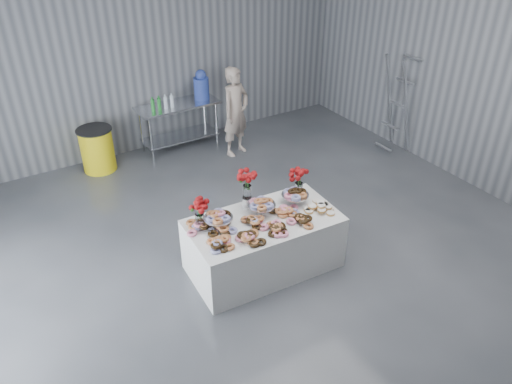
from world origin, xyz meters
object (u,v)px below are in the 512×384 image
prep_table (179,118)px  trash_barrel (97,149)px  display_table (264,244)px  person (236,112)px  water_jug (201,86)px  stepladder (397,104)px

prep_table → trash_barrel: size_ratio=1.94×
display_table → prep_table: size_ratio=1.27×
prep_table → person: (0.82, -0.70, 0.20)m
display_table → water_jug: size_ratio=3.43×
prep_table → trash_barrel: (-1.55, -0.00, -0.23)m
person → trash_barrel: (-2.38, 0.70, -0.43)m
prep_table → trash_barrel: 1.57m
display_table → stepladder: (3.87, 1.60, 0.55)m
stepladder → prep_table: bearing=147.7°
person → trash_barrel: size_ratio=2.11×
person → stepladder: bearing=-48.3°
display_table → person: person is taller
water_jug → person: bearing=-65.0°
water_jug → display_table: bearing=-104.9°
stepladder → trash_barrel: bearing=156.6°
prep_table → trash_barrel: bearing=-180.0°
display_table → prep_table: prep_table is taller
prep_table → stepladder: bearing=-32.3°
display_table → water_jug: water_jug is taller
prep_table → display_table: bearing=-97.6°
person → stepladder: stepladder is taller
prep_table → person: size_ratio=0.92×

